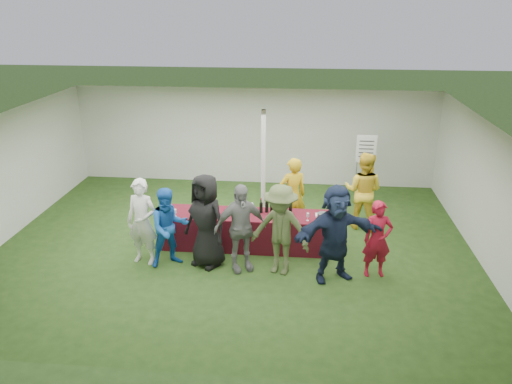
# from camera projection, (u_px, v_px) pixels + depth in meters

# --- Properties ---
(ground) EXTENTS (60.00, 60.00, 0.00)m
(ground) POSITION_uv_depth(u_px,v_px,m) (235.00, 245.00, 10.74)
(ground) COLOR #284719
(ground) RESTS_ON ground
(tent) EXTENTS (10.00, 10.00, 10.00)m
(tent) POSITION_uv_depth(u_px,v_px,m) (263.00, 169.00, 11.32)
(tent) COLOR white
(tent) RESTS_ON ground
(serving_table) EXTENTS (3.60, 0.80, 0.75)m
(serving_table) POSITION_uv_depth(u_px,v_px,m) (247.00, 230.00, 10.55)
(serving_table) COLOR maroon
(serving_table) RESTS_ON ground
(wine_bottles) EXTENTS (0.68, 0.15, 0.32)m
(wine_bottles) POSITION_uv_depth(u_px,v_px,m) (276.00, 207.00, 10.44)
(wine_bottles) COLOR black
(wine_bottles) RESTS_ON serving_table
(wine_glasses) EXTENTS (2.78, 0.13, 0.16)m
(wine_glasses) POSITION_uv_depth(u_px,v_px,m) (222.00, 213.00, 10.18)
(wine_glasses) COLOR silver
(wine_glasses) RESTS_ON serving_table
(water_bottle) EXTENTS (0.07, 0.07, 0.23)m
(water_bottle) POSITION_uv_depth(u_px,v_px,m) (252.00, 208.00, 10.44)
(water_bottle) COLOR silver
(water_bottle) RESTS_ON serving_table
(bar_towel) EXTENTS (0.25, 0.18, 0.03)m
(bar_towel) POSITION_uv_depth(u_px,v_px,m) (321.00, 215.00, 10.31)
(bar_towel) COLOR white
(bar_towel) RESTS_ON serving_table
(dump_bucket) EXTENTS (0.22, 0.22, 0.18)m
(dump_bucket) POSITION_uv_depth(u_px,v_px,m) (323.00, 217.00, 10.03)
(dump_bucket) COLOR slate
(dump_bucket) RESTS_ON serving_table
(wine_list_sign) EXTENTS (0.50, 0.03, 1.80)m
(wine_list_sign) POSITION_uv_depth(u_px,v_px,m) (366.00, 154.00, 12.52)
(wine_list_sign) COLOR slate
(wine_list_sign) RESTS_ON ground
(staff_pourer) EXTENTS (0.75, 0.63, 1.75)m
(staff_pourer) POSITION_uv_depth(u_px,v_px,m) (292.00, 196.00, 11.06)
(staff_pourer) COLOR gold
(staff_pourer) RESTS_ON ground
(staff_back) EXTENTS (1.05, 0.92, 1.80)m
(staff_back) POSITION_uv_depth(u_px,v_px,m) (363.00, 191.00, 11.26)
(staff_back) COLOR yellow
(staff_back) RESTS_ON ground
(customer_0) EXTENTS (0.71, 0.54, 1.75)m
(customer_0) POSITION_uv_depth(u_px,v_px,m) (142.00, 222.00, 9.74)
(customer_0) COLOR silver
(customer_0) RESTS_ON ground
(customer_1) EXTENTS (0.98, 0.91, 1.60)m
(customer_1) POSITION_uv_depth(u_px,v_px,m) (169.00, 227.00, 9.67)
(customer_1) COLOR blue
(customer_1) RESTS_ON ground
(customer_2) EXTENTS (1.09, 0.97, 1.88)m
(customer_2) POSITION_uv_depth(u_px,v_px,m) (206.00, 221.00, 9.63)
(customer_2) COLOR black
(customer_2) RESTS_ON ground
(customer_3) EXTENTS (1.12, 0.84, 1.76)m
(customer_3) POSITION_uv_depth(u_px,v_px,m) (240.00, 228.00, 9.47)
(customer_3) COLOR gray
(customer_3) RESTS_ON ground
(customer_4) EXTENTS (1.31, 0.99, 1.79)m
(customer_4) POSITION_uv_depth(u_px,v_px,m) (280.00, 230.00, 9.35)
(customer_4) COLOR #4C5730
(customer_4) RESTS_ON ground
(customer_5) EXTENTS (1.81, 1.19, 1.87)m
(customer_5) POSITION_uv_depth(u_px,v_px,m) (335.00, 233.00, 9.12)
(customer_5) COLOR #19233E
(customer_5) RESTS_ON ground
(customer_6) EXTENTS (0.60, 0.44, 1.50)m
(customer_6) POSITION_uv_depth(u_px,v_px,m) (377.00, 239.00, 9.30)
(customer_6) COLOR maroon
(customer_6) RESTS_ON ground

